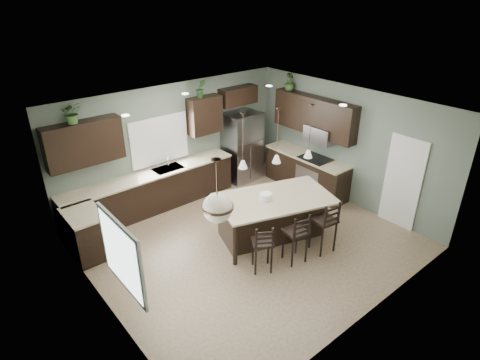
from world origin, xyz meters
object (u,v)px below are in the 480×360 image
at_px(refrigerator, 242,147).
at_px(serving_dish, 266,196).
at_px(bar_stool_center, 295,237).
at_px(bar_stool_right, 324,225).
at_px(kitchen_island, 274,217).
at_px(plant_back_left, 72,113).
at_px(bar_stool_left, 262,247).

bearing_deg(refrigerator, serving_dish, -120.26).
xyz_separation_m(bar_stool_center, bar_stool_right, (0.67, -0.12, 0.03)).
xyz_separation_m(refrigerator, kitchen_island, (-1.28, -2.58, -0.46)).
height_order(refrigerator, bar_stool_center, refrigerator).
distance_m(kitchen_island, serving_dish, 0.57).
bearing_deg(bar_stool_center, plant_back_left, 137.17).
distance_m(serving_dish, bar_stool_center, 1.02).
height_order(refrigerator, bar_stool_right, refrigerator).
bearing_deg(refrigerator, kitchen_island, -116.36).
bearing_deg(bar_stool_right, kitchen_island, 121.26).
relative_size(kitchen_island, serving_dish, 9.69).
height_order(serving_dish, bar_stool_right, bar_stool_right).
bearing_deg(bar_stool_right, bar_stool_center, 178.28).
bearing_deg(bar_stool_center, bar_stool_left, 175.03).
bearing_deg(bar_stool_center, refrigerator, 77.34).
bearing_deg(kitchen_island, serving_dish, 180.00).
bearing_deg(bar_stool_left, bar_stool_center, 15.04).
distance_m(refrigerator, kitchen_island, 2.91).
height_order(refrigerator, serving_dish, refrigerator).
height_order(serving_dish, bar_stool_center, bar_stool_center).
relative_size(refrigerator, serving_dish, 7.71).
bearing_deg(plant_back_left, bar_stool_right, -48.84).
height_order(kitchen_island, bar_stool_center, bar_stool_center).
bearing_deg(plant_back_left, refrigerator, -2.04).
bearing_deg(kitchen_island, bar_stool_center, -89.17).
relative_size(bar_stool_right, plant_back_left, 2.67).
height_order(bar_stool_center, plant_back_left, plant_back_left).
xyz_separation_m(serving_dish, plant_back_left, (-2.63, 2.66, 1.62)).
xyz_separation_m(bar_stool_left, bar_stool_right, (1.33, -0.32, 0.07)).
xyz_separation_m(refrigerator, bar_stool_center, (-1.54, -3.42, -0.39)).
xyz_separation_m(kitchen_island, bar_stool_right, (0.41, -0.97, 0.11)).
relative_size(serving_dish, plant_back_left, 0.56).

